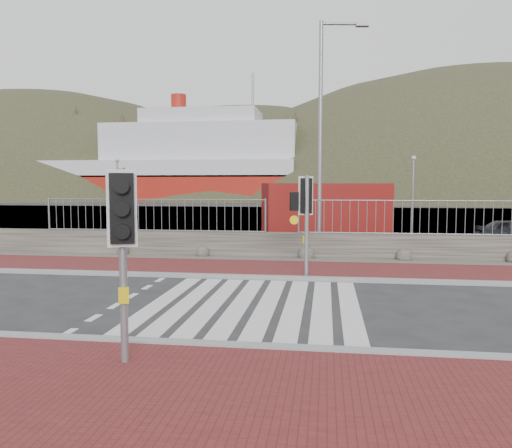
# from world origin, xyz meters

# --- Properties ---
(ground) EXTENTS (220.00, 220.00, 0.00)m
(ground) POSITION_xyz_m (0.00, 0.00, 0.00)
(ground) COLOR #28282B
(ground) RESTS_ON ground
(sidewalk_near) EXTENTS (40.00, 4.00, 0.08)m
(sidewalk_near) POSITION_xyz_m (0.00, -5.00, 0.04)
(sidewalk_near) COLOR maroon
(sidewalk_near) RESTS_ON ground
(sidewalk_far) EXTENTS (40.00, 3.00, 0.08)m
(sidewalk_far) POSITION_xyz_m (0.00, 4.50, 0.04)
(sidewalk_far) COLOR maroon
(sidewalk_far) RESTS_ON ground
(kerb_near) EXTENTS (40.00, 0.25, 0.12)m
(kerb_near) POSITION_xyz_m (0.00, -3.00, 0.05)
(kerb_near) COLOR gray
(kerb_near) RESTS_ON ground
(kerb_far) EXTENTS (40.00, 0.25, 0.12)m
(kerb_far) POSITION_xyz_m (0.00, 3.00, 0.05)
(kerb_far) COLOR gray
(kerb_far) RESTS_ON ground
(zebra_crossing) EXTENTS (4.62, 5.60, 0.01)m
(zebra_crossing) POSITION_xyz_m (-0.00, 0.00, 0.01)
(zebra_crossing) COLOR silver
(zebra_crossing) RESTS_ON ground
(gravel_strip) EXTENTS (40.00, 1.50, 0.06)m
(gravel_strip) POSITION_xyz_m (0.00, 6.50, 0.03)
(gravel_strip) COLOR #59544C
(gravel_strip) RESTS_ON ground
(stone_wall) EXTENTS (40.00, 0.60, 0.90)m
(stone_wall) POSITION_xyz_m (0.00, 7.30, 0.45)
(stone_wall) COLOR #413D35
(stone_wall) RESTS_ON ground
(railing) EXTENTS (18.07, 0.07, 1.22)m
(railing) POSITION_xyz_m (0.00, 7.15, 1.82)
(railing) COLOR gray
(railing) RESTS_ON stone_wall
(quay) EXTENTS (120.00, 40.00, 0.50)m
(quay) POSITION_xyz_m (0.00, 27.90, 0.00)
(quay) COLOR #4C4C4F
(quay) RESTS_ON ground
(water) EXTENTS (220.00, 50.00, 0.05)m
(water) POSITION_xyz_m (0.00, 62.90, 0.00)
(water) COLOR #3F4C54
(water) RESTS_ON ground
(ferry) EXTENTS (50.00, 16.00, 20.00)m
(ferry) POSITION_xyz_m (-24.65, 67.90, 5.36)
(ferry) COLOR #9C1B11
(ferry) RESTS_ON ground
(hills_backdrop) EXTENTS (254.00, 90.00, 100.00)m
(hills_backdrop) POSITION_xyz_m (6.74, 87.90, -23.05)
(hills_backdrop) COLOR #2C331E
(hills_backdrop) RESTS_ON ground
(traffic_signal_near) EXTENTS (0.48, 0.39, 2.90)m
(traffic_signal_near) POSITION_xyz_m (-1.32, -3.95, 2.09)
(traffic_signal_near) COLOR gray
(traffic_signal_near) RESTS_ON ground
(traffic_signal_far) EXTENTS (0.72, 0.40, 2.91)m
(traffic_signal_far) POSITION_xyz_m (0.99, 3.32, 2.11)
(traffic_signal_far) COLOR gray
(traffic_signal_far) RESTS_ON ground
(streetlight) EXTENTS (1.82, 0.47, 8.60)m
(streetlight) POSITION_xyz_m (1.47, 8.12, 4.84)
(streetlight) COLOR gray
(streetlight) RESTS_ON ground
(shipping_container) EXTENTS (6.99, 4.30, 2.71)m
(shipping_container) POSITION_xyz_m (1.54, 16.09, 1.36)
(shipping_container) COLOR maroon
(shipping_container) RESTS_ON ground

